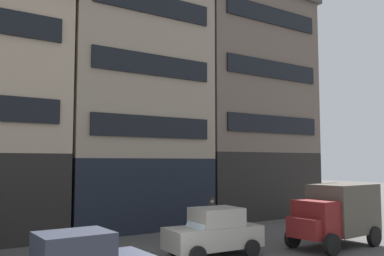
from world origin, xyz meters
TOP-DOWN VIEW (x-y plane):
  - building_center_right at (3.53, 11.10)m, footprint 8.53×7.12m
  - building_far_right at (12.16, 11.11)m, footprint 9.43×7.12m
  - delivery_truck_near at (8.40, 0.47)m, footprint 4.43×2.32m
  - sedan_parked_curb at (2.98, 1.90)m, footprint 3.80×2.07m
  - pedestrian_officer at (5.99, 6.06)m, footprint 0.51×0.51m
  - fire_hydrant_curbside at (12.62, 5.98)m, footprint 0.24×0.24m

SIDE VIEW (x-z plane):
  - fire_hydrant_curbside at x=12.62m, z-range 0.01..0.84m
  - sedan_parked_curb at x=2.98m, z-range 0.00..1.83m
  - pedestrian_officer at x=5.99m, z-range 0.08..1.88m
  - delivery_truck_near at x=8.40m, z-range 0.11..2.73m
  - building_center_right at x=3.53m, z-range 0.04..13.99m
  - building_far_right at x=12.16m, z-range 0.04..15.23m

